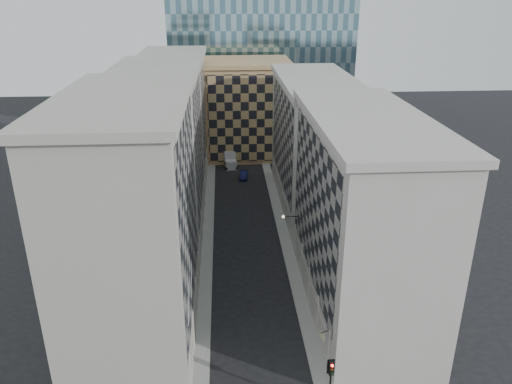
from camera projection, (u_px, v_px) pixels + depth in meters
name	position (u px, v px, depth m)	size (l,w,h in m)	color
sidewalk_west	(208.00, 241.00, 67.31)	(1.50, 100.00, 0.15)	gray
sidewalk_east	(285.00, 238.00, 67.95)	(1.50, 100.00, 0.15)	gray
bldg_left_a	(135.00, 226.00, 44.96)	(10.80, 22.80, 23.70)	#A39F93
bldg_left_b	(162.00, 155.00, 65.44)	(10.80, 22.80, 22.70)	gray
bldg_left_c	(176.00, 118.00, 85.92)	(10.80, 22.80, 21.70)	#A39F93
bldg_right_a	(360.00, 216.00, 50.55)	(10.80, 26.80, 20.70)	#B0A9A1
bldg_right_b	(314.00, 143.00, 75.63)	(10.80, 28.80, 19.70)	#B0A9A1
tan_block	(247.00, 108.00, 99.13)	(16.80, 14.80, 18.80)	tan
church_tower	(234.00, 12.00, 105.33)	(7.20, 7.20, 51.50)	#2E2923
flagpoles_left	(190.00, 292.00, 42.11)	(0.10, 6.33, 2.33)	gray
bracket_lamp	(285.00, 217.00, 60.02)	(1.98, 0.36, 0.36)	black
traffic_light	(331.00, 375.00, 39.15)	(0.61, 0.52, 4.84)	black
box_truck	(230.00, 160.00, 95.27)	(2.67, 5.32, 2.80)	beige
dark_car	(244.00, 175.00, 89.33)	(1.35, 3.86, 1.27)	#10113D
shop_sign	(323.00, 335.00, 43.24)	(0.81, 0.71, 0.82)	black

